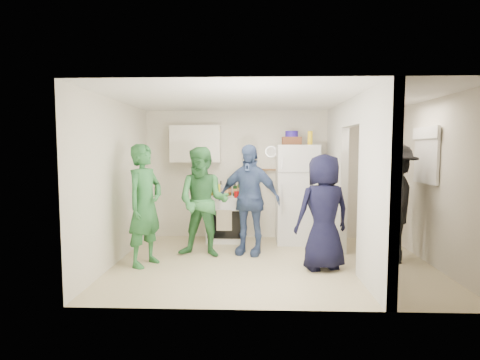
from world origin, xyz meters
The scene contains 37 objects.
floor centered at (0.00, 0.00, 0.00)m, with size 4.80×4.80×0.00m, color #C5B68B.
wall_back centered at (0.00, 1.70, 1.25)m, with size 4.80×4.80×0.00m, color silver.
wall_front centered at (0.00, -1.70, 1.25)m, with size 4.80×4.80×0.00m, color silver.
wall_left centered at (-2.40, 0.00, 1.25)m, with size 3.40×3.40×0.00m, color silver.
wall_right centered at (2.40, 0.00, 1.25)m, with size 3.40×3.40×0.00m, color silver.
ceiling centered at (0.00, 0.00, 2.50)m, with size 4.80×4.80×0.00m, color white.
partition_pier_back centered at (1.20, 1.10, 1.25)m, with size 0.12×1.20×2.50m, color silver.
partition_pier_front centered at (1.20, -1.10, 1.25)m, with size 0.12×1.20×2.50m, color silver.
partition_header centered at (1.20, 0.00, 2.30)m, with size 0.12×1.00×0.40m, color silver.
stove centered at (-0.82, 1.37, 0.43)m, with size 0.72×0.60×0.86m, color white.
upper_cabinet centered at (-1.40, 1.52, 1.85)m, with size 0.95×0.34×0.70m, color silver.
fridge centered at (0.52, 1.34, 0.91)m, with size 0.75×0.73×1.83m, color silver.
wicker_basket centered at (0.42, 1.39, 1.90)m, with size 0.35×0.25×0.15m, color brown.
blue_bowl centered at (0.42, 1.39, 2.03)m, with size 0.24×0.24×0.11m, color #271593.
yellow_cup_stack_top centered at (0.74, 1.24, 1.95)m, with size 0.09×0.09×0.25m, color yellow.
wall_clock centered at (0.05, 1.68, 1.70)m, with size 0.22×0.22×0.03m, color white.
spice_shelf centered at (0.00, 1.65, 1.35)m, with size 0.35×0.08×0.03m, color olive.
nook_window centered at (2.38, 0.20, 1.65)m, with size 0.03×0.70×0.80m, color black.
nook_window_frame centered at (2.36, 0.20, 1.65)m, with size 0.04×0.76×0.86m, color white.
nook_valance centered at (2.34, 0.20, 2.00)m, with size 0.04×0.82×0.18m, color white.
yellow_cup_stack_stove centered at (-0.94, 1.15, 0.98)m, with size 0.09×0.09×0.25m, color yellow.
red_cup centered at (-0.60, 1.17, 0.92)m, with size 0.09×0.09×0.12m, color #B50C0C.
person_green_left centered at (-1.92, -0.16, 0.91)m, with size 0.67×0.44×1.83m, color #2C7037.
person_green_center centered at (-1.11, 0.35, 0.89)m, with size 0.87×0.68×1.79m, color #3A8448.
person_denim centered at (-0.37, 0.52, 0.91)m, with size 1.07×0.45×1.83m, color #38557B.
person_navy centered at (0.72, -0.25, 0.84)m, with size 0.82×0.54×1.68m, color black.
person_nook centered at (1.88, 0.19, 0.92)m, with size 1.19×0.69×1.85m, color black.
bottle_a centered at (-1.11, 1.49, 0.98)m, with size 0.06×0.06×0.25m, color olive.
bottle_b centered at (-1.01, 1.29, 0.99)m, with size 0.07×0.07×0.26m, color #1A5036.
bottle_c centered at (-0.92, 1.50, 1.00)m, with size 0.07×0.07×0.28m, color #B7BCC6.
bottle_d centered at (-0.80, 1.31, 0.99)m, with size 0.06×0.06×0.26m, color brown.
bottle_e centered at (-0.73, 1.54, 1.01)m, with size 0.06×0.06×0.30m, color gray.
bottle_f centered at (-0.64, 1.39, 0.99)m, with size 0.08×0.08×0.26m, color black.
bottle_g centered at (-0.57, 1.50, 1.00)m, with size 0.06×0.06×0.28m, color olive.
bottle_h centered at (-1.11, 1.26, 1.02)m, with size 0.06×0.06×0.32m, color silver.
bottle_i centered at (-0.76, 1.46, 0.99)m, with size 0.07×0.07×0.26m, color #4E2A0D.
bottle_j centered at (-0.54, 1.25, 1.02)m, with size 0.07×0.07×0.33m, color #1E5935.
Camera 1 is at (-0.30, -5.65, 1.76)m, focal length 28.00 mm.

